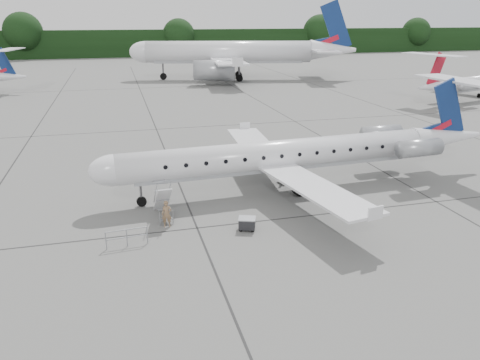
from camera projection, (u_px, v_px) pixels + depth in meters
name	position (u px, v px, depth m)	size (l,w,h in m)	color
ground	(311.00, 237.00, 26.52)	(320.00, 320.00, 0.00)	slate
treeline	(146.00, 43.00, 143.82)	(260.00, 4.00, 8.00)	black
main_regional_jet	(279.00, 141.00, 32.51)	(28.70, 20.66, 7.36)	silver
airstair	(163.00, 200.00, 28.76)	(0.85, 2.48, 2.31)	silver
passenger	(167.00, 214.00, 27.62)	(0.59, 0.39, 1.63)	brown
safety_railing	(127.00, 238.00, 25.34)	(2.20, 0.08, 1.00)	gray
baggage_cart	(247.00, 223.00, 27.34)	(0.94, 0.76, 0.81)	black
bg_narrowbody	(228.00, 41.00, 90.33)	(40.91, 29.45, 14.69)	silver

